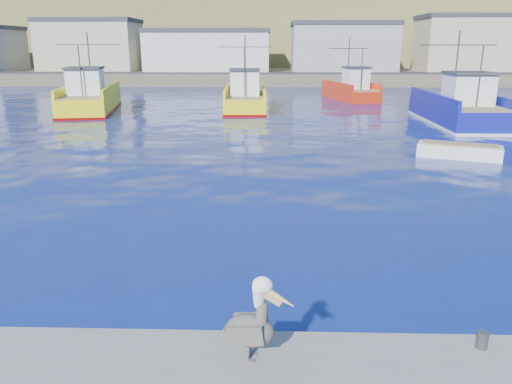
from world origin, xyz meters
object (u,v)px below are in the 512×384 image
(boat_orange, at_px, (351,89))
(skiff_mid, at_px, (459,152))
(trawler_blue, at_px, (458,109))
(pelican, at_px, (253,324))
(trawler_yellow_a, at_px, (90,99))
(trawler_yellow_b, at_px, (245,98))

(boat_orange, distance_m, skiff_mid, 27.56)
(trawler_blue, relative_size, boat_orange, 1.28)
(skiff_mid, xyz_separation_m, pelican, (-9.75, -17.75, 0.86))
(trawler_yellow_a, relative_size, pelican, 8.06)
(skiff_mid, bearing_deg, pelican, -118.78)
(trawler_yellow_b, xyz_separation_m, trawler_blue, (15.66, -7.51, 0.07))
(trawler_yellow_b, height_order, boat_orange, trawler_yellow_b)
(trawler_yellow_a, relative_size, trawler_yellow_b, 1.18)
(skiff_mid, bearing_deg, boat_orange, 92.54)
(boat_orange, height_order, skiff_mid, boat_orange)
(trawler_yellow_b, xyz_separation_m, skiff_mid, (11.73, -18.89, -0.69))
(trawler_yellow_a, height_order, trawler_blue, trawler_yellow_a)
(trawler_yellow_a, distance_m, trawler_yellow_b, 13.20)
(trawler_yellow_b, bearing_deg, skiff_mid, -58.16)
(trawler_yellow_a, height_order, boat_orange, trawler_yellow_a)
(skiff_mid, distance_m, pelican, 20.27)
(skiff_mid, bearing_deg, trawler_blue, 70.93)
(trawler_blue, relative_size, pelican, 7.61)
(trawler_blue, distance_m, skiff_mid, 12.06)
(trawler_yellow_a, bearing_deg, pelican, -66.80)
(trawler_blue, bearing_deg, trawler_yellow_a, 168.04)
(pelican, bearing_deg, trawler_yellow_a, 113.20)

